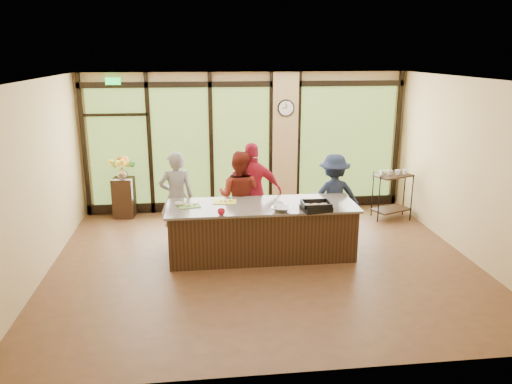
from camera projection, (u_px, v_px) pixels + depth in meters
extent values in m
plane|color=#4F311B|center=(264.00, 262.00, 8.36)|extent=(7.00, 7.00, 0.00)
plane|color=white|center=(265.00, 79.00, 7.55)|extent=(7.00, 7.00, 0.00)
plane|color=tan|center=(246.00, 143.00, 10.82)|extent=(7.00, 0.00, 7.00)
plane|color=tan|center=(36.00, 182.00, 7.56)|extent=(0.00, 6.00, 6.00)
plane|color=tan|center=(471.00, 170.00, 8.35)|extent=(0.00, 6.00, 6.00)
cube|color=tan|center=(285.00, 142.00, 10.86)|extent=(0.55, 0.12, 3.00)
cube|color=black|center=(246.00, 84.00, 10.44)|extent=(6.90, 0.08, 0.12)
cube|color=black|center=(246.00, 204.00, 11.15)|extent=(6.90, 0.08, 0.20)
cube|color=#19D83F|center=(113.00, 81.00, 10.06)|extent=(0.30, 0.04, 0.14)
cube|color=#3D5D20|center=(119.00, 148.00, 10.50)|extent=(1.20, 0.02, 2.50)
cube|color=#3D5D20|center=(181.00, 147.00, 10.65)|extent=(1.20, 0.02, 2.50)
cube|color=#3D5D20|center=(241.00, 145.00, 10.80)|extent=(1.20, 0.02, 2.50)
cube|color=#3D5D20|center=(347.00, 143.00, 11.06)|extent=(2.10, 0.02, 2.50)
cube|color=black|center=(84.00, 146.00, 10.39)|extent=(0.08, 0.08, 3.00)
cube|color=black|center=(150.00, 145.00, 10.54)|extent=(0.08, 0.08, 3.00)
cube|color=black|center=(211.00, 144.00, 10.69)|extent=(0.08, 0.08, 3.00)
cube|color=black|center=(271.00, 143.00, 10.84)|extent=(0.08, 0.08, 3.00)
cube|color=black|center=(298.00, 142.00, 10.90)|extent=(0.08, 0.08, 3.00)
cube|color=black|center=(397.00, 140.00, 11.16)|extent=(0.08, 0.08, 3.00)
cube|color=#301E10|center=(261.00, 231.00, 8.53)|extent=(3.10, 1.00, 0.88)
cube|color=slate|center=(262.00, 206.00, 8.41)|extent=(3.20, 1.10, 0.04)
cylinder|color=black|center=(286.00, 108.00, 10.59)|extent=(0.36, 0.04, 0.36)
cylinder|color=white|center=(286.00, 108.00, 10.58)|extent=(0.31, 0.01, 0.31)
cube|color=black|center=(286.00, 106.00, 10.56)|extent=(0.01, 0.00, 0.11)
cube|color=black|center=(284.00, 108.00, 10.56)|extent=(0.09, 0.00, 0.01)
imported|color=gray|center=(177.00, 197.00, 9.06)|extent=(0.66, 0.47, 1.70)
imported|color=maroon|center=(240.00, 197.00, 9.12)|extent=(1.02, 0.93, 1.70)
imported|color=#B21B33|center=(253.00, 192.00, 9.19)|extent=(1.11, 0.56, 1.83)
imported|color=#1C253E|center=(333.00, 196.00, 9.30)|extent=(1.04, 0.61, 1.60)
cube|color=black|center=(316.00, 208.00, 8.08)|extent=(0.51, 0.43, 0.08)
imported|color=silver|center=(281.00, 209.00, 8.06)|extent=(0.40, 0.40, 0.07)
cube|color=#4D8B32|center=(189.00, 206.00, 8.31)|extent=(0.39, 0.32, 0.01)
cube|color=yellow|center=(225.00, 202.00, 8.54)|extent=(0.42, 0.34, 0.01)
cube|color=yellow|center=(317.00, 201.00, 8.57)|extent=(0.42, 0.34, 0.01)
imported|color=silver|center=(180.00, 204.00, 8.36)|extent=(0.17, 0.17, 0.05)
imported|color=silver|center=(279.00, 204.00, 8.38)|extent=(0.19, 0.19, 0.05)
imported|color=silver|center=(304.00, 200.00, 8.59)|extent=(0.14, 0.14, 0.03)
imported|color=#B01129|center=(221.00, 212.00, 7.86)|extent=(0.14, 0.14, 0.10)
cube|color=#301E10|center=(124.00, 197.00, 10.58)|extent=(0.46, 0.46, 0.85)
imported|color=olive|center=(122.00, 173.00, 10.43)|extent=(0.24, 0.24, 0.24)
cube|color=#301E10|center=(391.00, 209.00, 10.53)|extent=(0.88, 0.70, 0.03)
cube|color=#301E10|center=(393.00, 176.00, 10.33)|extent=(0.88, 0.70, 0.03)
cylinder|color=black|center=(379.00, 199.00, 10.22)|extent=(0.03, 0.03, 0.99)
cylinder|color=black|center=(412.00, 198.00, 10.30)|extent=(0.03, 0.03, 0.99)
cylinder|color=black|center=(372.00, 194.00, 10.60)|extent=(0.03, 0.03, 0.99)
cylinder|color=black|center=(404.00, 193.00, 10.67)|extent=(0.03, 0.03, 0.99)
imported|color=silver|center=(382.00, 173.00, 10.28)|extent=(0.14, 0.14, 0.10)
imported|color=silver|center=(390.00, 173.00, 10.30)|extent=(0.14, 0.14, 0.10)
imported|color=silver|center=(398.00, 172.00, 10.32)|extent=(0.14, 0.14, 0.10)
imported|color=silver|center=(405.00, 172.00, 10.34)|extent=(0.14, 0.14, 0.10)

